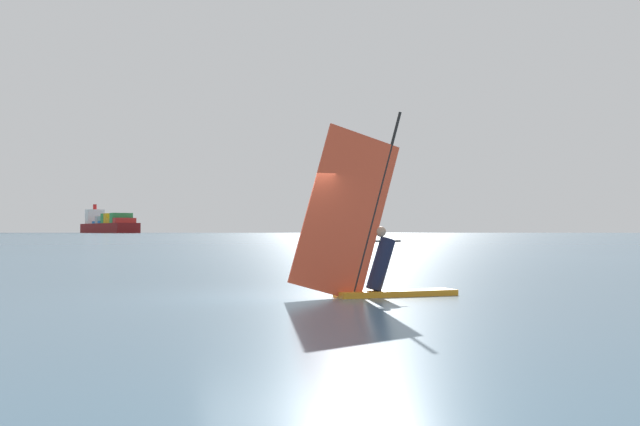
% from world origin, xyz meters
% --- Properties ---
extents(ground_plane, '(4000.00, 4000.00, 0.00)m').
position_xyz_m(ground_plane, '(0.00, 0.00, 0.00)').
color(ground_plane, '#476B84').
extents(windsurfer, '(3.64, 0.61, 3.92)m').
position_xyz_m(windsurfer, '(2.00, -0.83, 0.99)').
color(windsurfer, orange).
rests_on(windsurfer, ground_plane).
extents(cargo_ship, '(54.93, 143.15, 32.77)m').
position_xyz_m(cargo_ship, '(45.08, 813.69, 8.42)').
color(cargo_ship, maroon).
rests_on(cargo_ship, ground_plane).
extents(distant_headland, '(1239.13, 299.71, 52.37)m').
position_xyz_m(distant_headland, '(8.55, 1661.20, 26.18)').
color(distant_headland, '#60665B').
rests_on(distant_headland, ground_plane).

